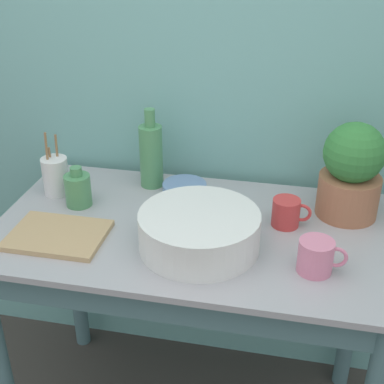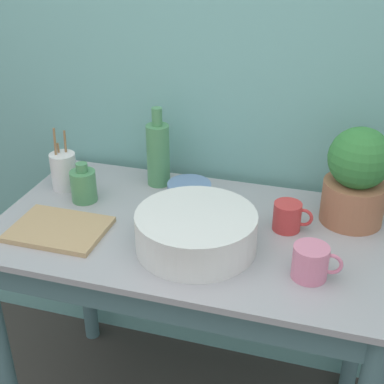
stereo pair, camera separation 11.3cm
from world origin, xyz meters
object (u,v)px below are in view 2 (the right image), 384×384
(bottle_tall, at_px, (158,153))
(tray_board, at_px, (59,229))
(utensil_cup, at_px, (64,171))
(potted_plant, at_px, (357,177))
(bottle_short, at_px, (84,185))
(bowl_small_blue, at_px, (189,190))
(mug_pink, at_px, (311,262))
(bowl_wash_large, at_px, (196,231))
(mug_red, at_px, (288,216))

(bottle_tall, height_order, tray_board, bottle_tall)
(utensil_cup, bearing_deg, potted_plant, 3.27)
(bottle_short, xyz_separation_m, tray_board, (0.01, -0.20, -0.05))
(potted_plant, relative_size, bowl_small_blue, 2.07)
(bottle_tall, relative_size, bottle_short, 2.07)
(mug_pink, distance_m, utensil_cup, 0.90)
(potted_plant, bearing_deg, mug_pink, -105.77)
(potted_plant, distance_m, bowl_small_blue, 0.54)
(bowl_wash_large, relative_size, tray_board, 1.23)
(bowl_wash_large, bearing_deg, potted_plant, 33.79)
(bottle_tall, relative_size, bowl_small_blue, 1.89)
(bowl_small_blue, bearing_deg, mug_red, -18.25)
(bottle_short, xyz_separation_m, mug_pink, (0.75, -0.21, -0.01))
(utensil_cup, bearing_deg, bottle_tall, 22.33)
(bowl_wash_large, distance_m, tray_board, 0.42)
(bowl_wash_large, distance_m, utensil_cup, 0.58)
(bowl_wash_large, bearing_deg, mug_red, 36.07)
(tray_board, bearing_deg, mug_pink, -0.88)
(potted_plant, height_order, bowl_wash_large, potted_plant)
(bottle_tall, distance_m, mug_pink, 0.69)
(bottle_short, bearing_deg, mug_red, 0.79)
(bottle_tall, bearing_deg, bowl_small_blue, -25.87)
(bowl_wash_large, height_order, tray_board, bowl_wash_large)
(tray_board, bearing_deg, bottle_short, 94.19)
(bowl_small_blue, bearing_deg, bottle_short, -159.41)
(bottle_short, xyz_separation_m, mug_red, (0.66, 0.01, -0.01))
(mug_pink, relative_size, bowl_small_blue, 0.89)
(mug_pink, xyz_separation_m, tray_board, (-0.74, 0.01, -0.04))
(mug_pink, distance_m, bowl_small_blue, 0.54)
(potted_plant, relative_size, bottle_tall, 1.09)
(potted_plant, distance_m, bottle_short, 0.86)
(mug_red, relative_size, tray_board, 0.43)
(bowl_wash_large, relative_size, bottle_short, 2.56)
(potted_plant, xyz_separation_m, bottle_short, (-0.84, -0.12, -0.09))
(mug_red, height_order, utensil_cup, utensil_cup)
(bottle_tall, bearing_deg, potted_plant, -6.00)
(bowl_wash_large, height_order, mug_pink, bowl_wash_large)
(mug_pink, relative_size, utensil_cup, 0.59)
(utensil_cup, xyz_separation_m, tray_board, (0.12, -0.26, -0.06))
(bowl_wash_large, distance_m, bottle_short, 0.46)
(bowl_wash_large, relative_size, bowl_small_blue, 2.34)
(mug_red, bearing_deg, bottle_short, -179.21)
(bowl_wash_large, distance_m, bottle_tall, 0.42)
(utensil_cup, bearing_deg, mug_pink, -17.60)
(bottle_tall, xyz_separation_m, bowl_small_blue, (0.13, -0.06, -0.09))
(potted_plant, height_order, bowl_small_blue, potted_plant)
(bowl_wash_large, height_order, mug_red, bowl_wash_large)
(bottle_tall, relative_size, tray_board, 1.00)
(bottle_short, bearing_deg, mug_pink, -15.60)
(potted_plant, distance_m, bowl_wash_large, 0.51)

